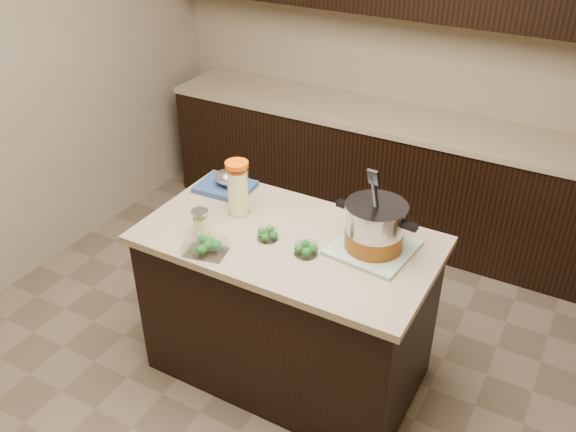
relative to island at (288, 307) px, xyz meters
name	(u,v)px	position (x,y,z in m)	size (l,w,h in m)	color
ground_plane	(288,368)	(0.00, 0.00, -0.45)	(4.00, 4.00, 0.00)	brown
room_shell	(288,76)	(0.00, 0.00, 1.26)	(4.04, 4.04, 2.72)	tan
back_cabinets	(409,111)	(0.00, 1.74, 0.49)	(3.60, 0.63, 2.33)	black
island	(288,307)	(0.00, 0.00, 0.00)	(1.46, 0.81, 0.90)	black
dish_towel	(373,248)	(0.41, 0.10, 0.46)	(0.36, 0.36, 0.02)	#568059
stock_pot	(375,229)	(0.41, 0.10, 0.56)	(0.41, 0.32, 0.41)	#B7B7BC
lemonade_pitcher	(238,190)	(-0.34, 0.08, 0.58)	(0.15, 0.15, 0.29)	#F2F194
mason_jar	(201,223)	(-0.39, -0.18, 0.51)	(0.11, 0.11, 0.14)	#F2F194
broccoli_tub_left	(268,235)	(-0.08, -0.06, 0.47)	(0.12, 0.12, 0.05)	silver
broccoli_tub_right	(306,250)	(0.14, -0.09, 0.47)	(0.14, 0.14, 0.05)	silver
broccoli_tub_rect	(206,247)	(-0.27, -0.31, 0.48)	(0.22, 0.18, 0.07)	silver
blue_tray	(226,183)	(-0.53, 0.25, 0.49)	(0.31, 0.26, 0.11)	navy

